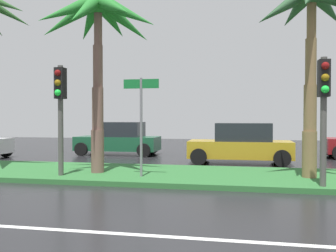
% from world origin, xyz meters
% --- Properties ---
extents(ground_plane, '(90.00, 42.00, 0.10)m').
position_xyz_m(ground_plane, '(0.00, 9.00, -0.05)').
color(ground_plane, black).
extents(near_lane_divider_stripe, '(81.00, 0.14, 0.01)m').
position_xyz_m(near_lane_divider_stripe, '(0.00, 2.00, 0.00)').
color(near_lane_divider_stripe, white).
rests_on(near_lane_divider_stripe, ground_plane).
extents(median_strip, '(85.50, 4.00, 0.15)m').
position_xyz_m(median_strip, '(0.00, 8.00, 0.07)').
color(median_strip, '#2D6B33').
rests_on(median_strip, ground_plane).
extents(palm_tree_centre_left, '(4.14, 4.18, 6.11)m').
position_xyz_m(palm_tree_centre_left, '(-3.58, 7.73, 5.09)').
color(palm_tree_centre_left, brown).
rests_on(palm_tree_centre_left, median_strip).
extents(palm_tree_centre, '(3.57, 3.70, 6.09)m').
position_xyz_m(palm_tree_centre, '(3.09, 7.94, 5.06)').
color(palm_tree_centre, olive).
rests_on(palm_tree_centre, median_strip).
extents(traffic_signal_median_left, '(0.28, 0.43, 3.41)m').
position_xyz_m(traffic_signal_median_left, '(-4.45, 6.75, 2.50)').
color(traffic_signal_median_left, '#4C4C47').
rests_on(traffic_signal_median_left, median_strip).
extents(traffic_signal_median_right, '(0.28, 0.43, 3.36)m').
position_xyz_m(traffic_signal_median_right, '(3.14, 6.37, 2.47)').
color(traffic_signal_median_right, '#4C4C47').
rests_on(traffic_signal_median_right, median_strip).
extents(street_name_sign, '(1.10, 0.08, 3.00)m').
position_xyz_m(street_name_sign, '(-1.94, 7.04, 2.08)').
color(street_name_sign, slate).
rests_on(street_name_sign, median_strip).
extents(car_in_traffic_second, '(4.30, 2.02, 1.72)m').
position_xyz_m(car_in_traffic_second, '(-5.30, 14.75, 0.83)').
color(car_in_traffic_second, '#195133').
rests_on(car_in_traffic_second, ground_plane).
extents(car_in_traffic_third, '(4.30, 2.02, 1.72)m').
position_xyz_m(car_in_traffic_third, '(1.02, 12.20, 0.83)').
color(car_in_traffic_third, '#B28C1E').
rests_on(car_in_traffic_third, ground_plane).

